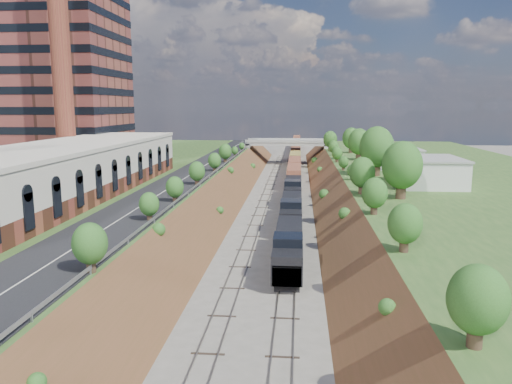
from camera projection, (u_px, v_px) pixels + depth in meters
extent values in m
cube|color=#315523|center=(96.00, 188.00, 90.08)|extent=(44.00, 180.00, 5.00)
cube|color=#315523|center=(472.00, 193.00, 84.51)|extent=(44.00, 180.00, 5.00)
cube|color=brown|center=(216.00, 203.00, 88.65)|extent=(10.00, 180.00, 10.00)
cube|color=brown|center=(341.00, 205.00, 86.79)|extent=(10.00, 180.00, 10.00)
cube|color=gray|center=(263.00, 204.00, 87.92)|extent=(1.58, 180.00, 0.18)
cube|color=gray|center=(293.00, 204.00, 87.48)|extent=(1.58, 180.00, 0.18)
cube|color=black|center=(191.00, 175.00, 88.17)|extent=(8.00, 180.00, 0.10)
cube|color=#99999E|center=(213.00, 172.00, 87.73)|extent=(0.06, 171.00, 0.30)
cube|color=brown|center=(65.00, 188.00, 67.44)|extent=(14.00, 62.00, 2.20)
cube|color=beige|center=(63.00, 164.00, 66.89)|extent=(14.00, 62.00, 4.30)
cube|color=beige|center=(62.00, 146.00, 66.48)|extent=(14.30, 62.30, 0.50)
cube|color=brown|center=(59.00, 55.00, 98.61)|extent=(22.00, 22.00, 44.00)
cylinder|color=brown|center=(61.00, 57.00, 82.57)|extent=(3.20, 3.20, 40.00)
cube|color=gray|center=(248.00, 153.00, 149.03)|extent=(1.50, 8.00, 6.20)
cube|color=gray|center=(326.00, 154.00, 147.09)|extent=(1.50, 8.00, 6.20)
cube|color=gray|center=(287.00, 143.00, 147.53)|extent=(24.00, 8.00, 1.00)
cube|color=gray|center=(287.00, 141.00, 143.46)|extent=(24.00, 0.30, 0.80)
cube|color=gray|center=(287.00, 140.00, 151.32)|extent=(24.00, 0.30, 0.80)
cube|color=silver|center=(429.00, 172.00, 76.69)|extent=(9.00, 12.00, 4.00)
cube|color=silver|center=(398.00, 159.00, 98.36)|extent=(8.00, 10.00, 3.60)
cylinder|color=#473323|center=(401.00, 189.00, 65.57)|extent=(1.30, 1.30, 2.62)
ellipsoid|color=#2E581F|center=(402.00, 165.00, 65.03)|extent=(5.25, 5.25, 6.30)
cylinder|color=#473323|center=(140.00, 225.00, 48.49)|extent=(0.66, 0.66, 1.22)
ellipsoid|color=#2E581F|center=(139.00, 211.00, 48.24)|extent=(2.45, 2.45, 2.94)
cube|color=black|center=(287.00, 280.00, 48.17)|extent=(2.40, 4.00, 0.90)
cube|color=black|center=(289.00, 246.00, 53.49)|extent=(2.91, 17.47, 2.78)
cube|color=black|center=(287.00, 272.00, 46.47)|extent=(2.68, 3.00, 1.80)
cube|color=silver|center=(287.00, 262.00, 46.30)|extent=(2.68, 3.00, 0.15)
cube|color=black|center=(288.00, 240.00, 49.02)|extent=(2.85, 3.10, 0.90)
cube|color=black|center=(291.00, 210.00, 71.62)|extent=(2.91, 17.47, 2.78)
cube|color=black|center=(293.00, 189.00, 89.75)|extent=(2.91, 17.47, 2.78)
cube|color=brown|center=(296.00, 151.00, 160.33)|extent=(2.91, 124.45, 3.49)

